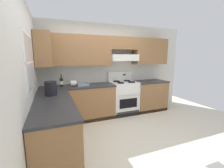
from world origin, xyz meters
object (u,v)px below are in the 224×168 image
stove (124,97)px  bucket (51,88)px  paper_towel_roll (73,83)px  bowl (83,85)px  wine_bottle (61,82)px

stove → bucket: 2.18m
stove → paper_towel_roll: bearing=179.2°
bucket → bowl: bearing=46.3°
stove → bowl: (-1.18, 0.03, 0.45)m
stove → wine_bottle: wine_bottle is taller
wine_bottle → bowl: size_ratio=1.11×
stove → wine_bottle: 1.79m
bowl → wine_bottle: bearing=175.2°
stove → bowl: 1.26m
stove → paper_towel_roll: size_ratio=8.34×
wine_bottle → paper_towel_roll: 0.29m
bowl → bucket: bearing=-133.7°
wine_bottle → stove: bearing=-2.4°
bowl → bucket: bucket is taller
stove → paper_towel_roll: (-1.42, 0.02, 0.50)m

